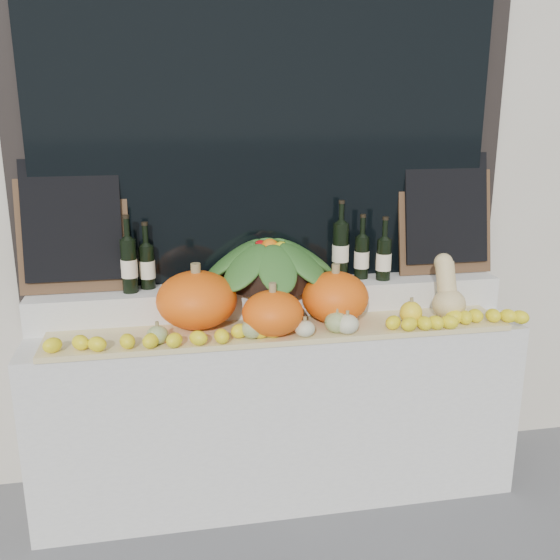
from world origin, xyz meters
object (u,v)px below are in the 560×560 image
Objects in this scene: pumpkin_left at (197,300)px; produce_bowl at (270,262)px; butternut_squash at (448,292)px; pumpkin_right at (335,297)px; wine_bottle_tall at (340,250)px.

produce_bowl is at bearing 24.69° from pumpkin_left.
pumpkin_right is at bearing 176.54° from butternut_squash.
wine_bottle_tall is (0.73, 0.22, 0.15)m from pumpkin_left.
pumpkin_left is 0.78m from wine_bottle_tall.
pumpkin_left is 1.24× the size of butternut_squash.
produce_bowl reaches higher than pumpkin_left.
wine_bottle_tall reaches higher than butternut_squash.
pumpkin_left is 0.42m from produce_bowl.
pumpkin_left is 0.64m from pumpkin_right.
produce_bowl is (-0.82, 0.24, 0.13)m from butternut_squash.
pumpkin_left is 0.54× the size of produce_bowl.
produce_bowl is at bearing -172.62° from wine_bottle_tall.
butternut_squash reaches higher than pumpkin_left.
butternut_squash is (1.18, -0.07, -0.01)m from pumpkin_left.
produce_bowl reaches higher than butternut_squash.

